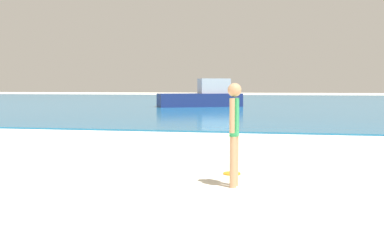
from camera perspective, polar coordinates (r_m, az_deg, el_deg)
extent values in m
cube|color=#1E6B9E|center=(44.27, 8.66, 1.73)|extent=(160.00, 60.00, 0.06)
cylinder|color=tan|center=(6.81, 5.46, -5.78)|extent=(0.10, 0.10, 0.75)
cylinder|color=tan|center=(6.69, 5.20, -5.96)|extent=(0.10, 0.10, 0.75)
cube|color=#2DA35B|center=(6.67, 5.36, -0.27)|extent=(0.13, 0.19, 0.57)
sphere|color=tan|center=(6.66, 5.38, 3.16)|extent=(0.20, 0.20, 0.20)
cylinder|color=tan|center=(6.81, 5.64, 0.07)|extent=(0.08, 0.08, 0.50)
cylinder|color=tan|center=(6.54, 5.08, -0.08)|extent=(0.08, 0.08, 0.50)
cylinder|color=orange|center=(7.74, 5.05, -7.37)|extent=(0.29, 0.29, 0.03)
cube|color=navy|center=(31.45, 0.96, 1.90)|extent=(6.00, 4.08, 0.92)
cube|color=silver|center=(31.71, 2.78, 3.68)|extent=(2.42, 2.04, 1.04)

